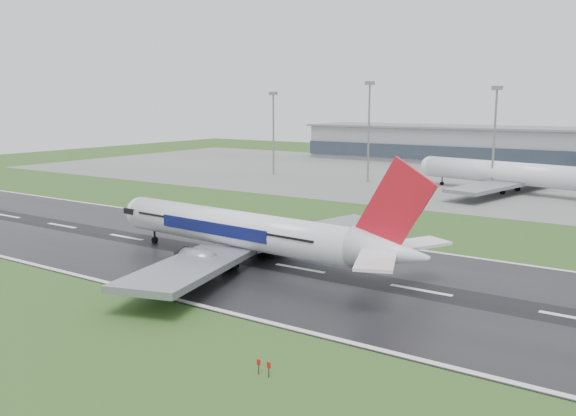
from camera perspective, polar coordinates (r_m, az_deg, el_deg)
The scene contains 8 objects.
ground at distance 85.84m, azimuth 12.59°, elevation -7.73°, with size 520.00×520.00×0.00m, color #294C1C.
runway at distance 85.83m, azimuth 12.59°, elevation -7.70°, with size 400.00×45.00×0.10m, color black.
apron at distance 205.33m, azimuth 25.30°, elevation 1.85°, with size 400.00×130.00×0.08m, color slate.
main_airliner at distance 95.37m, azimuth -3.41°, elevation -0.12°, with size 60.71×57.82×17.92m, color white, non-canonical shape.
parked_airliner at distance 183.95m, azimuth 20.49°, elevation 4.22°, with size 62.36×58.06×18.28m, color white, non-canonical shape.
floodmast_0 at distance 215.98m, azimuth -1.40°, elevation 6.96°, with size 0.64×0.64×28.48m, color gray.
floodmast_1 at distance 196.70m, azimuth 7.72°, elevation 7.00°, with size 0.64×0.64×31.43m, color gray.
floodmast_2 at distance 182.88m, azimuth 19.10°, elevation 6.00°, with size 0.64×0.64×29.39m, color gray.
Camera 1 is at (28.69, -76.67, 25.85)m, focal length 37.18 mm.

